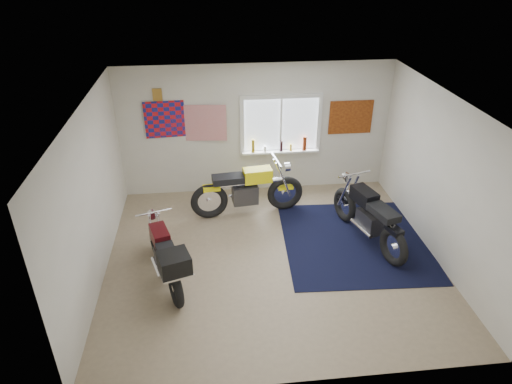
{
  "coord_description": "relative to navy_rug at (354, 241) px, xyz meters",
  "views": [
    {
      "loc": [
        -0.94,
        -6.17,
        4.74
      ],
      "look_at": [
        -0.23,
        0.4,
        1.07
      ],
      "focal_mm": 32.0,
      "sensor_mm": 36.0,
      "label": 1
    }
  ],
  "objects": [
    {
      "name": "maroon_tourer",
      "position": [
        -3.24,
        -0.8,
        0.5
      ],
      "size": [
        0.91,
        1.89,
        0.97
      ],
      "rotation": [
        0.0,
        0.0,
        1.88
      ],
      "color": "black",
      "rests_on": "ground"
    },
    {
      "name": "yellow_triumph",
      "position": [
        -1.82,
        1.18,
        0.49
      ],
      "size": [
        2.22,
        0.67,
        1.12
      ],
      "rotation": [
        0.0,
        0.0,
        0.11
      ],
      "color": "black",
      "rests_on": "ground"
    },
    {
      "name": "room_shell",
      "position": [
        -1.54,
        -0.32,
        1.63
      ],
      "size": [
        5.5,
        5.5,
        5.5
      ],
      "color": "white",
      "rests_on": "ground"
    },
    {
      "name": "flag_display",
      "position": [
        -3.44,
        2.16,
        2.14
      ],
      "size": [
        1.6,
        0.1,
        1.17
      ],
      "color": "red",
      "rests_on": "room_shell"
    },
    {
      "name": "ground",
      "position": [
        -1.54,
        -0.32,
        -0.01
      ],
      "size": [
        5.5,
        5.5,
        0.0
      ],
      "primitive_type": "plane",
      "color": "#9E896B",
      "rests_on": "ground"
    },
    {
      "name": "black_chrome_bike",
      "position": [
        0.21,
        0.02,
        0.47
      ],
      "size": [
        0.85,
        2.08,
        1.1
      ],
      "rotation": [
        0.0,
        0.0,
        1.86
      ],
      "color": "black",
      "rests_on": "navy_rug"
    },
    {
      "name": "triumph_poster",
      "position": [
        0.41,
        2.16,
        1.54
      ],
      "size": [
        0.9,
        0.03,
        0.7
      ],
      "primitive_type": "cube",
      "color": "#A54C14",
      "rests_on": "room_shell"
    },
    {
      "name": "oil_bottles",
      "position": [
        -0.97,
        2.08,
        1.02
      ],
      "size": [
        1.15,
        0.09,
        0.3
      ],
      "color": "olive",
      "rests_on": "window_assembly"
    },
    {
      "name": "window_assembly",
      "position": [
        -1.04,
        2.15,
        1.36
      ],
      "size": [
        1.66,
        0.17,
        1.26
      ],
      "color": "white",
      "rests_on": "room_shell"
    },
    {
      "name": "navy_rug",
      "position": [
        0.0,
        0.0,
        0.0
      ],
      "size": [
        2.63,
        2.72,
        0.01
      ],
      "primitive_type": "cube",
      "rotation": [
        0.0,
        0.0,
        -0.05
      ],
      "color": "black",
      "rests_on": "ground"
    }
  ]
}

